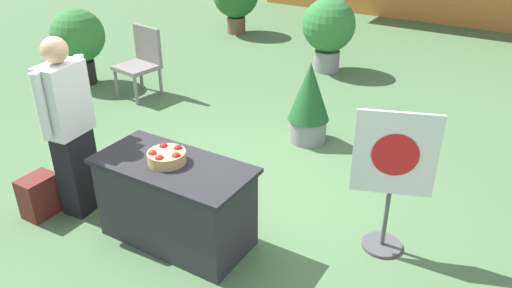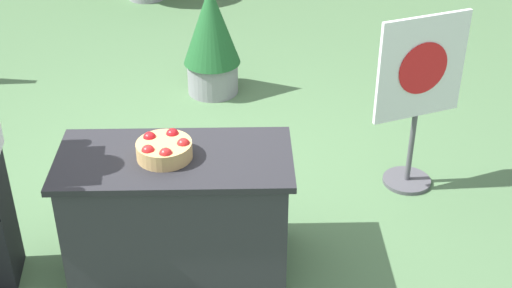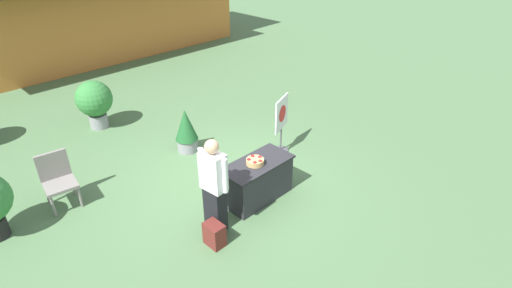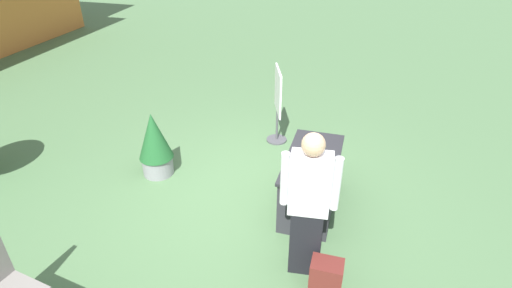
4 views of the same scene
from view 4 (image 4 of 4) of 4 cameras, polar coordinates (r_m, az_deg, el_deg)
ground_plane at (r=5.81m, az=-0.33°, el=-7.55°), size 120.00×120.00×0.00m
display_table at (r=5.47m, az=7.86°, el=-5.39°), size 1.41×0.68×0.80m
apple_basket at (r=5.17m, az=8.16°, el=-1.66°), size 0.33×0.33×0.13m
person_visitor at (r=4.26m, az=7.48°, el=-8.68°), size 0.30×0.61×1.76m
backpack at (r=4.53m, az=9.96°, el=-18.22°), size 0.24×0.34×0.42m
poster_board at (r=6.83m, az=3.13°, el=6.02°), size 0.65×0.36×1.33m
potted_plant_near_right at (r=6.20m, az=-14.27°, el=0.09°), size 0.52×0.52×1.03m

